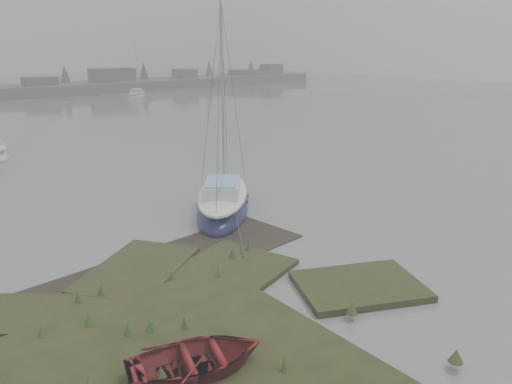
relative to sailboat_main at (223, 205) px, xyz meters
name	(u,v)px	position (x,y,z in m)	size (l,w,h in m)	color
ground	(31,139)	(-1.49, 22.33, -0.28)	(160.00, 160.00, 0.00)	slate
far_shoreline	(153,83)	(25.35, 54.23, 0.57)	(60.00, 8.00, 4.15)	#4C4F51
sailboat_main	(223,205)	(0.00, 0.00, 0.00)	(5.76, 6.31, 9.11)	#0D0E35
sailboat_far_b	(137,96)	(17.64, 44.00, -0.06)	(4.75, 4.94, 7.29)	#9DA1A6
dinghy	(197,359)	(-6.80, -8.65, 0.24)	(2.08, 2.91, 0.60)	#630E0E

